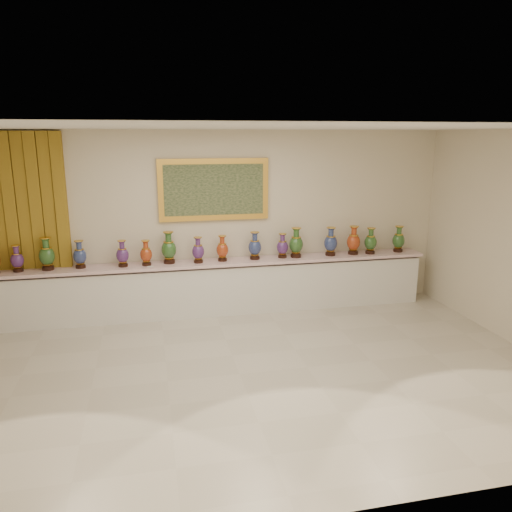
{
  "coord_description": "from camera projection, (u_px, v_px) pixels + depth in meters",
  "views": [
    {
      "loc": [
        -1.02,
        -5.63,
        2.91
      ],
      "look_at": [
        0.58,
        1.7,
        1.09
      ],
      "focal_mm": 35.0,
      "sensor_mm": 36.0,
      "label": 1
    }
  ],
  "objects": [
    {
      "name": "vase_7",
      "position": [
        198.0,
        251.0,
        8.04
      ],
      "size": [
        0.23,
        0.23,
        0.42
      ],
      "rotation": [
        0.0,
        0.0,
        0.16
      ],
      "color": "black",
      "rests_on": "counter"
    },
    {
      "name": "vase_11",
      "position": [
        296.0,
        244.0,
        8.39
      ],
      "size": [
        0.31,
        0.31,
        0.51
      ],
      "rotation": [
        0.0,
        0.0,
        -0.39
      ],
      "color": "black",
      "rests_on": "counter"
    },
    {
      "name": "vase_1",
      "position": [
        17.0,
        260.0,
        7.52
      ],
      "size": [
        0.2,
        0.2,
        0.41
      ],
      "rotation": [
        0.0,
        0.0,
        0.05
      ],
      "color": "black",
      "rests_on": "counter"
    },
    {
      "name": "label_card",
      "position": [
        150.0,
        266.0,
        7.84
      ],
      "size": [
        0.1,
        0.06,
        0.0
      ],
      "primitive_type": "cube",
      "color": "white",
      "rests_on": "counter"
    },
    {
      "name": "vase_4",
      "position": [
        122.0,
        255.0,
        7.8
      ],
      "size": [
        0.24,
        0.24,
        0.42
      ],
      "rotation": [
        0.0,
        0.0,
        0.28
      ],
      "color": "black",
      "rests_on": "counter"
    },
    {
      "name": "vase_6",
      "position": [
        169.0,
        249.0,
        8.0
      ],
      "size": [
        0.28,
        0.28,
        0.52
      ],
      "rotation": [
        0.0,
        0.0,
        0.2
      ],
      "color": "black",
      "rests_on": "counter"
    },
    {
      "name": "vase_10",
      "position": [
        282.0,
        247.0,
        8.37
      ],
      "size": [
        0.23,
        0.23,
        0.41
      ],
      "rotation": [
        0.0,
        0.0,
        -0.25
      ],
      "color": "black",
      "rests_on": "counter"
    },
    {
      "name": "room",
      "position": [
        48.0,
        224.0,
        7.66
      ],
      "size": [
        8.0,
        8.0,
        8.0
      ],
      "color": "beige",
      "rests_on": "ground"
    },
    {
      "name": "vase_12",
      "position": [
        331.0,
        243.0,
        8.53
      ],
      "size": [
        0.25,
        0.25,
        0.49
      ],
      "rotation": [
        0.0,
        0.0,
        0.1
      ],
      "color": "black",
      "rests_on": "counter"
    },
    {
      "name": "vase_3",
      "position": [
        80.0,
        256.0,
        7.72
      ],
      "size": [
        0.25,
        0.25,
        0.43
      ],
      "rotation": [
        0.0,
        0.0,
        -0.32
      ],
      "color": "black",
      "rests_on": "counter"
    },
    {
      "name": "ground",
      "position": [
        240.0,
        374.0,
        6.24
      ],
      "size": [
        8.0,
        8.0,
        0.0
      ],
      "primitive_type": "plane",
      "color": "beige",
      "rests_on": "ground"
    },
    {
      "name": "vase_15",
      "position": [
        399.0,
        240.0,
        8.8
      ],
      "size": [
        0.25,
        0.25,
        0.46
      ],
      "rotation": [
        0.0,
        0.0,
        -0.2
      ],
      "color": "black",
      "rests_on": "counter"
    },
    {
      "name": "vase_9",
      "position": [
        255.0,
        247.0,
        8.27
      ],
      "size": [
        0.27,
        0.27,
        0.46
      ],
      "rotation": [
        0.0,
        0.0,
        -0.35
      ],
      "color": "black",
      "rests_on": "counter"
    },
    {
      "name": "vase_2",
      "position": [
        47.0,
        255.0,
        7.6
      ],
      "size": [
        0.31,
        0.31,
        0.51
      ],
      "rotation": [
        0.0,
        0.0,
        0.4
      ],
      "color": "black",
      "rests_on": "counter"
    },
    {
      "name": "vase_5",
      "position": [
        146.0,
        254.0,
        7.87
      ],
      "size": [
        0.22,
        0.22,
        0.41
      ],
      "rotation": [
        0.0,
        0.0,
        0.2
      ],
      "color": "black",
      "rests_on": "counter"
    },
    {
      "name": "counter",
      "position": [
        214.0,
        288.0,
        8.29
      ],
      "size": [
        7.28,
        0.48,
        0.9
      ],
      "color": "white",
      "rests_on": "ground"
    },
    {
      "name": "vase_13",
      "position": [
        353.0,
        242.0,
        8.61
      ],
      "size": [
        0.26,
        0.26,
        0.5
      ],
      "rotation": [
        0.0,
        0.0,
        -0.13
      ],
      "color": "black",
      "rests_on": "counter"
    },
    {
      "name": "vase_8",
      "position": [
        222.0,
        250.0,
        8.16
      ],
      "size": [
        0.23,
        0.23,
        0.43
      ],
      "rotation": [
        0.0,
        0.0,
        -0.22
      ],
      "color": "black",
      "rests_on": "counter"
    },
    {
      "name": "vase_14",
      "position": [
        371.0,
        242.0,
        8.65
      ],
      "size": [
        0.26,
        0.26,
        0.46
      ],
      "rotation": [
        0.0,
        0.0,
        0.3
      ],
      "color": "black",
      "rests_on": "counter"
    }
  ]
}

